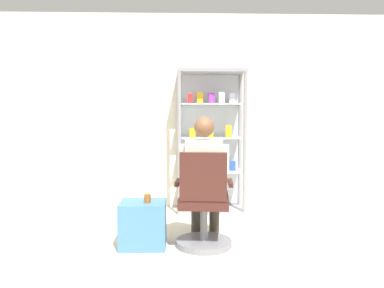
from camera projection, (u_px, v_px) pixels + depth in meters
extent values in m
cube|color=silver|center=(181.00, 112.00, 5.39)|extent=(6.00, 0.10, 2.70)
cylinder|color=gray|center=(179.00, 143.00, 4.92)|extent=(0.05, 0.05, 1.90)
cylinder|color=gray|center=(245.00, 142.00, 4.95)|extent=(0.05, 0.05, 1.90)
cylinder|color=gray|center=(179.00, 140.00, 5.32)|extent=(0.05, 0.05, 1.90)
cylinder|color=gray|center=(240.00, 140.00, 5.35)|extent=(0.05, 0.05, 1.90)
cube|color=gray|center=(211.00, 72.00, 5.06)|extent=(0.90, 0.45, 0.04)
cube|color=gray|center=(211.00, 209.00, 5.21)|extent=(0.90, 0.45, 0.04)
cube|color=silver|center=(210.00, 140.00, 5.35)|extent=(0.84, 0.02, 1.80)
cube|color=silver|center=(211.00, 171.00, 5.17)|extent=(0.82, 0.39, 0.02)
cube|color=#264CB2|center=(190.00, 165.00, 5.13)|extent=(0.09, 0.05, 0.14)
cube|color=silver|center=(201.00, 164.00, 5.20)|extent=(0.08, 0.05, 0.15)
cube|color=#268C4C|center=(211.00, 165.00, 5.19)|extent=(0.08, 0.05, 0.12)
cube|color=#999919|center=(222.00, 165.00, 5.17)|extent=(0.07, 0.04, 0.14)
cube|color=#264CB2|center=(233.00, 166.00, 5.15)|extent=(0.07, 0.04, 0.13)
cube|color=silver|center=(211.00, 138.00, 5.13)|extent=(0.82, 0.39, 0.02)
cube|color=#999919|center=(193.00, 133.00, 5.10)|extent=(0.09, 0.04, 0.13)
cube|color=#999919|center=(211.00, 132.00, 5.08)|extent=(0.08, 0.04, 0.14)
cube|color=gold|center=(229.00, 131.00, 5.10)|extent=(0.08, 0.04, 0.16)
cube|color=silver|center=(211.00, 104.00, 5.10)|extent=(0.82, 0.39, 0.02)
cube|color=red|center=(190.00, 98.00, 5.04)|extent=(0.07, 0.04, 0.13)
cube|color=gold|center=(200.00, 98.00, 5.10)|extent=(0.08, 0.05, 0.15)
cube|color=purple|center=(211.00, 98.00, 5.07)|extent=(0.08, 0.05, 0.14)
cube|color=silver|center=(222.00, 98.00, 5.05)|extent=(0.08, 0.05, 0.15)
cube|color=silver|center=(232.00, 98.00, 5.12)|extent=(0.08, 0.04, 0.14)
cylinder|color=slate|center=(204.00, 243.00, 3.82)|extent=(0.56, 0.56, 0.06)
cylinder|color=slate|center=(204.00, 223.00, 3.80)|extent=(0.07, 0.07, 0.41)
cube|color=#3F1E19|center=(204.00, 201.00, 3.78)|extent=(0.52, 0.52, 0.10)
cube|color=#3F1E19|center=(203.00, 177.00, 3.55)|extent=(0.45, 0.12, 0.45)
cube|color=#3F1E19|center=(230.00, 183.00, 3.75)|extent=(0.07, 0.30, 0.04)
cube|color=#3F1E19|center=(178.00, 182.00, 3.79)|extent=(0.07, 0.30, 0.04)
cylinder|color=#3F382D|center=(214.00, 187.00, 3.97)|extent=(0.18, 0.41, 0.14)
cylinder|color=#3F382D|center=(214.00, 209.00, 4.19)|extent=(0.11, 0.11, 0.56)
cylinder|color=#3F382D|center=(195.00, 187.00, 3.98)|extent=(0.18, 0.41, 0.14)
cylinder|color=#3F382D|center=(196.00, 208.00, 4.20)|extent=(0.11, 0.11, 0.56)
cube|color=beige|center=(204.00, 166.00, 3.76)|extent=(0.38, 0.25, 0.50)
sphere|color=brown|center=(204.00, 127.00, 3.73)|extent=(0.20, 0.20, 0.20)
cylinder|color=beige|center=(225.00, 159.00, 3.74)|extent=(0.09, 0.09, 0.28)
cylinder|color=brown|center=(224.00, 178.00, 3.93)|extent=(0.11, 0.31, 0.08)
cylinder|color=beige|center=(184.00, 158.00, 3.76)|extent=(0.09, 0.09, 0.28)
cylinder|color=brown|center=(185.00, 177.00, 3.96)|extent=(0.11, 0.31, 0.08)
cube|color=teal|center=(143.00, 224.00, 3.78)|extent=(0.45, 0.38, 0.45)
cylinder|color=brown|center=(147.00, 198.00, 3.73)|extent=(0.07, 0.07, 0.09)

